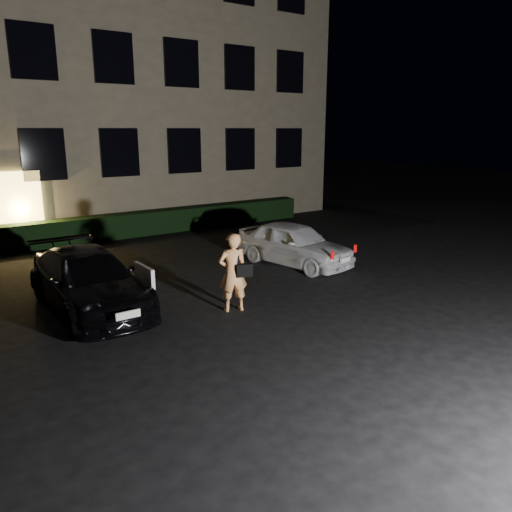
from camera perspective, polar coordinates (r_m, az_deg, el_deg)
ground at (r=10.19m, az=7.88°, el=-7.92°), size 80.00×80.00×0.00m
building at (r=22.89m, az=-19.53°, el=18.99°), size 20.00×8.11×12.00m
hedge at (r=18.84m, az=-14.33°, el=3.46°), size 15.00×0.70×0.85m
sedan at (r=11.45m, az=-18.60°, el=-2.66°), size 1.92×4.50×1.27m
hatch at (r=14.43m, az=4.36°, el=1.42°), size 2.09×3.85×1.24m
man at (r=10.66m, az=-2.61°, el=-1.87°), size 0.72×0.58×1.72m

